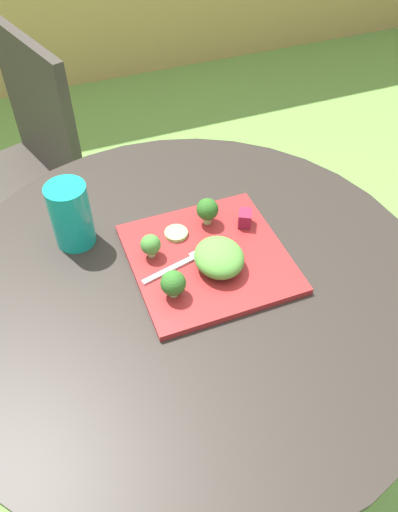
{
  "coord_description": "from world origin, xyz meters",
  "views": [
    {
      "loc": [
        -0.21,
        -0.6,
        1.49
      ],
      "look_at": [
        0.03,
        0.02,
        0.8
      ],
      "focal_mm": 36.16,
      "sensor_mm": 36.0,
      "label": 1
    }
  ],
  "objects_px": {
    "drinking_glass": "(72,218)",
    "salad_plate": "(208,258)",
    "patio_chair": "(18,164)",
    "fork": "(185,262)"
  },
  "relations": [
    {
      "from": "salad_plate",
      "to": "drinking_glass",
      "type": "height_order",
      "value": "drinking_glass"
    },
    {
      "from": "salad_plate",
      "to": "fork",
      "type": "relative_size",
      "value": 1.93
    },
    {
      "from": "patio_chair",
      "to": "salad_plate",
      "type": "height_order",
      "value": "patio_chair"
    },
    {
      "from": "salad_plate",
      "to": "fork",
      "type": "height_order",
      "value": "fork"
    },
    {
      "from": "patio_chair",
      "to": "fork",
      "type": "xyz_separation_m",
      "value": [
        0.27,
        -0.8,
        0.25
      ]
    },
    {
      "from": "drinking_glass",
      "to": "salad_plate",
      "type": "bearing_deg",
      "value": -33.1
    },
    {
      "from": "salad_plate",
      "to": "fork",
      "type": "bearing_deg",
      "value": -178.55
    },
    {
      "from": "patio_chair",
      "to": "salad_plate",
      "type": "relative_size",
      "value": 3.04
    },
    {
      "from": "fork",
      "to": "patio_chair",
      "type": "bearing_deg",
      "value": 108.75
    },
    {
      "from": "patio_chair",
      "to": "drinking_glass",
      "type": "distance_m",
      "value": 0.72
    }
  ]
}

